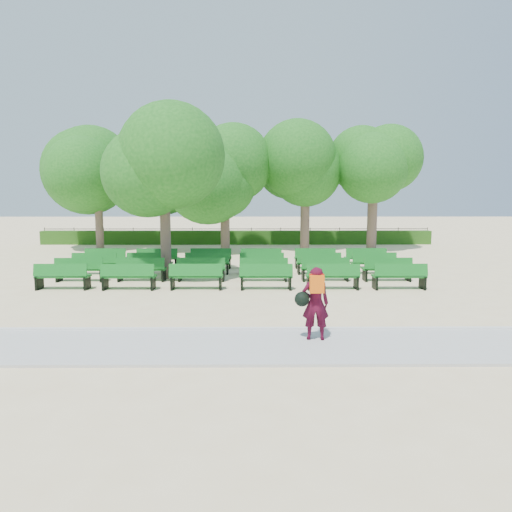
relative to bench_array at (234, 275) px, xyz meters
The scene contains 9 objects.
ground 1.14m from the bench_array, 109.14° to the right, with size 120.00×120.00×0.00m, color beige.
paving 8.48m from the bench_array, 92.52° to the right, with size 30.00×2.20×0.06m, color #B1B0AC.
curb 7.33m from the bench_array, 92.91° to the right, with size 30.00×0.12×0.10m, color silver.
hedge 12.94m from the bench_array, 91.65° to the left, with size 26.00×0.70×0.90m, color #255115.
fence 13.33m from the bench_array, 91.60° to the left, with size 26.00×0.10×1.02m, color black, non-canonical shape.
tree_line 8.94m from the bench_array, 92.39° to the left, with size 21.80×6.80×7.04m, color #22691C, non-canonical shape.
bench_array is the anchor object (origin of this frame).
tree_among 4.63m from the bench_array, behind, with size 4.32×4.32×5.88m.
person 8.39m from the bench_array, 75.88° to the right, with size 0.75×0.45×1.57m.
Camera 1 is at (1.10, -16.48, 3.07)m, focal length 32.00 mm.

